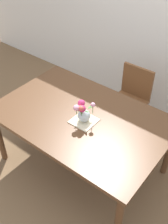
{
  "coord_description": "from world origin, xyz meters",
  "views": [
    {
      "loc": [
        1.35,
        -1.68,
        2.62
      ],
      "look_at": [
        0.07,
        -0.05,
        0.9
      ],
      "focal_mm": 43.9,
      "sensor_mm": 36.0,
      "label": 1
    }
  ],
  "objects": [
    {
      "name": "ground_plane",
      "position": [
        0.0,
        0.0,
        0.0
      ],
      "size": [
        12.0,
        12.0,
        0.0
      ],
      "primitive_type": "plane",
      "color": "brown"
    },
    {
      "name": "back_wall",
      "position": [
        0.0,
        1.6,
        1.4
      ],
      "size": [
        7.0,
        0.1,
        2.8
      ],
      "primitive_type": "cube",
      "color": "silver",
      "rests_on": "ground_plane"
    },
    {
      "name": "dining_table",
      "position": [
        0.0,
        0.0,
        0.7
      ],
      "size": [
        1.81,
        1.19,
        0.78
      ],
      "color": "brown",
      "rests_on": "ground_plane"
    },
    {
      "name": "chair_far",
      "position": [
        0.07,
        0.93,
        0.52
      ],
      "size": [
        0.42,
        0.42,
        0.9
      ],
      "rotation": [
        0.0,
        0.0,
        3.14
      ],
      "color": "brown",
      "rests_on": "ground_plane"
    },
    {
      "name": "placemat",
      "position": [
        0.07,
        -0.05,
        0.78
      ],
      "size": [
        0.24,
        0.24,
        0.01
      ],
      "primitive_type": "cube",
      "color": "beige",
      "rests_on": "dining_table"
    },
    {
      "name": "flower_vase",
      "position": [
        0.07,
        -0.06,
        0.9
      ],
      "size": [
        0.18,
        0.23,
        0.25
      ],
      "color": "silver",
      "rests_on": "placemat"
    }
  ]
}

